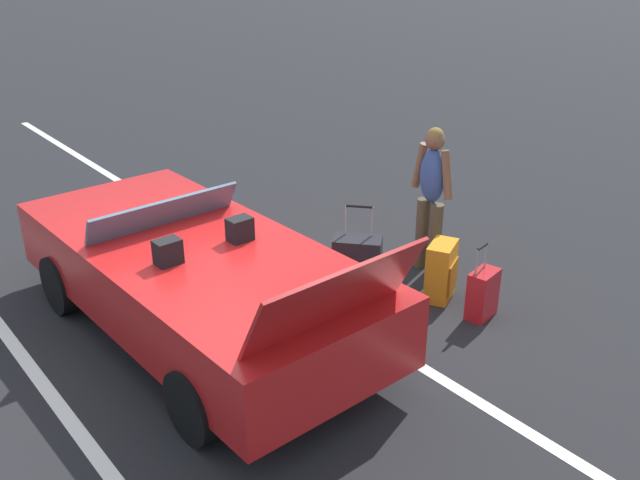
# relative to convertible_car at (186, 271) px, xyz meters

# --- Properties ---
(ground_plane) EXTENTS (80.00, 80.00, 0.00)m
(ground_plane) POSITION_rel_convertible_car_xyz_m (-0.20, -0.01, -0.59)
(ground_plane) COLOR black
(lot_line_near) EXTENTS (18.00, 0.12, 0.01)m
(lot_line_near) POSITION_rel_convertible_car_xyz_m (-0.20, -1.23, -0.59)
(lot_line_near) COLOR silver
(lot_line_near) RESTS_ON ground_plane
(lot_line_mid) EXTENTS (18.00, 0.12, 0.01)m
(lot_line_mid) POSITION_rel_convertible_car_xyz_m (-0.20, 1.47, -0.59)
(lot_line_mid) COLOR silver
(lot_line_mid) RESTS_ON ground_plane
(convertible_car) EXTENTS (4.24, 1.92, 1.51)m
(convertible_car) POSITION_rel_convertible_car_xyz_m (0.00, 0.00, 0.00)
(convertible_car) COLOR red
(convertible_car) RESTS_ON ground_plane
(suitcase_large_black) EXTENTS (0.55, 0.53, 1.06)m
(suitcase_large_black) POSITION_rel_convertible_car_xyz_m (-0.71, -1.54, -0.22)
(suitcase_large_black) COLOR black
(suitcase_large_black) RESTS_ON ground_plane
(suitcase_medium_bright) EXTENTS (0.39, 0.47, 0.62)m
(suitcase_medium_bright) POSITION_rel_convertible_car_xyz_m (-1.17, -2.31, -0.28)
(suitcase_medium_bright) COLOR orange
(suitcase_medium_bright) RESTS_ON ground_plane
(suitcase_small_carryon) EXTENTS (0.26, 0.37, 0.77)m
(suitcase_small_carryon) POSITION_rel_convertible_car_xyz_m (-1.69, -2.34, -0.34)
(suitcase_small_carryon) COLOR red
(suitcase_small_carryon) RESTS_ON ground_plane
(traveler_person) EXTENTS (0.61, 0.24, 1.65)m
(traveler_person) POSITION_rel_convertible_car_xyz_m (-0.62, -2.69, 0.34)
(traveler_person) COLOR #4C3F2D
(traveler_person) RESTS_ON ground_plane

